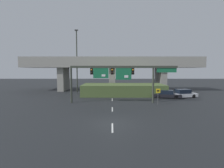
{
  "coord_description": "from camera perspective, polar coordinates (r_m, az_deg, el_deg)",
  "views": [
    {
      "loc": [
        -0.03,
        -15.68,
        4.85
      ],
      "look_at": [
        0.0,
        8.31,
        2.9
      ],
      "focal_mm": 28.0,
      "sensor_mm": 36.0,
      "label": 1
    }
  ],
  "objects": [
    {
      "name": "signal_gantry",
      "position": [
        25.47,
        2.45,
        3.66
      ],
      "size": [
        15.62,
        0.44,
        5.44
      ],
      "color": "#383D33",
      "rests_on": "ground"
    },
    {
      "name": "highway_light_pole_near",
      "position": [
        38.83,
        -11.48,
        7.84
      ],
      "size": [
        0.7,
        0.36,
        13.42
      ],
      "color": "#383D33",
      "rests_on": "ground"
    },
    {
      "name": "grass_embankment",
      "position": [
        33.94,
        3.56,
        -1.83
      ],
      "size": [
        15.52,
        6.82,
        2.07
      ],
      "color": "#4C6033",
      "rests_on": "ground"
    },
    {
      "name": "parked_sedan_near_right",
      "position": [
        31.64,
        17.24,
        -3.23
      ],
      "size": [
        4.94,
        2.67,
        1.36
      ],
      "rotation": [
        0.0,
        0.0,
        -0.2
      ],
      "color": "black",
      "rests_on": "ground"
    },
    {
      "name": "ground_plane",
      "position": [
        16.41,
        0.04,
        -12.55
      ],
      "size": [
        160.0,
        160.0,
        0.0
      ],
      "primitive_type": "plane",
      "color": "black"
    },
    {
      "name": "speed_limit_sign",
      "position": [
        25.09,
        14.73,
        -3.17
      ],
      "size": [
        0.6,
        0.11,
        2.3
      ],
      "color": "#4C4C4C",
      "rests_on": "ground"
    },
    {
      "name": "lane_markings",
      "position": [
        28.52,
        -0.01,
        -5.15
      ],
      "size": [
        0.14,
        29.97,
        0.01
      ],
      "color": "silver",
      "rests_on": "ground"
    },
    {
      "name": "parked_sedan_mid_right",
      "position": [
        33.03,
        22.21,
        -2.96
      ],
      "size": [
        4.74,
        2.76,
        1.47
      ],
      "rotation": [
        0.0,
        0.0,
        0.23
      ],
      "color": "silver",
      "rests_on": "ground"
    },
    {
      "name": "overpass_bridge",
      "position": [
        41.3,
        -0.03,
        5.33
      ],
      "size": [
        40.62,
        7.18,
        7.72
      ],
      "color": "gray",
      "rests_on": "ground"
    }
  ]
}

